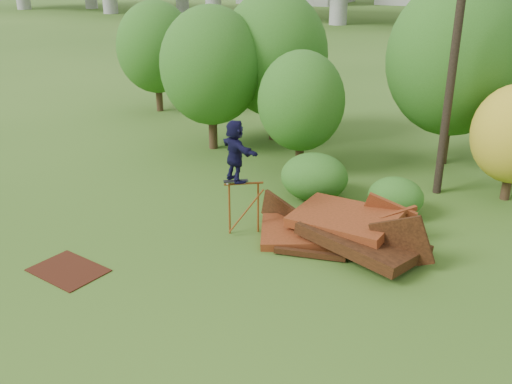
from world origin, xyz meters
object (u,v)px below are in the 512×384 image
at_px(utility_pole, 457,36).
at_px(flat_plate, 68,270).
at_px(scrap_pile, 342,231).
at_px(skater, 235,151).

bearing_deg(utility_pole, flat_plate, -127.91).
height_order(scrap_pile, utility_pole, utility_pole).
bearing_deg(scrap_pile, skater, -167.11).
relative_size(skater, flat_plate, 0.95).
distance_m(flat_plate, utility_pole, 13.64).
bearing_deg(skater, utility_pole, -97.82).
height_order(flat_plate, utility_pole, utility_pole).
distance_m(scrap_pile, utility_pole, 7.42).
distance_m(skater, flat_plate, 5.53).
relative_size(scrap_pile, utility_pole, 0.53).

